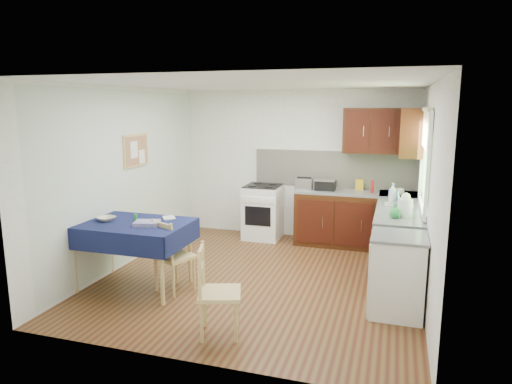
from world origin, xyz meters
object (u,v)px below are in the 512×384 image
(sandwich_press, at_px, (326,184))
(dish_rack, at_px, (399,204))
(chair_near, at_px, (215,288))
(toaster, at_px, (304,184))
(dining_table, at_px, (132,231))
(chair_far, at_px, (171,254))
(kettle, at_px, (405,206))

(sandwich_press, xyz_separation_m, dish_rack, (1.14, -0.90, -0.07))
(chair_near, xyz_separation_m, dish_rack, (1.69, 2.45, 0.44))
(chair_near, relative_size, sandwich_press, 2.92)
(toaster, bearing_deg, dining_table, -132.38)
(toaster, xyz_separation_m, sandwich_press, (0.34, 0.06, -0.00))
(dining_table, distance_m, chair_near, 1.66)
(dining_table, height_order, chair_far, chair_far)
(dish_rack, relative_size, kettle, 1.29)
(chair_near, relative_size, toaster, 3.42)
(dining_table, distance_m, sandwich_press, 3.22)
(chair_far, distance_m, chair_near, 1.23)
(chair_near, height_order, dish_rack, dish_rack)
(chair_far, height_order, dish_rack, dish_rack)
(sandwich_press, relative_size, kettle, 1.06)
(dining_table, distance_m, chair_far, 0.57)
(dining_table, height_order, toaster, toaster)
(dish_rack, bearing_deg, kettle, -94.67)
(dining_table, relative_size, chair_near, 1.50)
(toaster, xyz_separation_m, dish_rack, (1.47, -0.83, -0.07))
(chair_near, bearing_deg, kettle, -61.83)
(sandwich_press, height_order, kettle, kettle)
(chair_far, height_order, toaster, toaster)
(toaster, bearing_deg, kettle, -51.72)
(chair_far, relative_size, sandwich_press, 2.90)
(dining_table, relative_size, toaster, 5.13)
(chair_far, bearing_deg, dining_table, 23.97)
(toaster, bearing_deg, sandwich_press, 2.18)
(dish_rack, bearing_deg, chair_near, -135.48)
(chair_far, height_order, sandwich_press, sandwich_press)
(chair_near, bearing_deg, toaster, -22.09)
(dining_table, distance_m, dish_rack, 3.52)
(chair_far, xyz_separation_m, kettle, (2.66, 1.01, 0.55))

